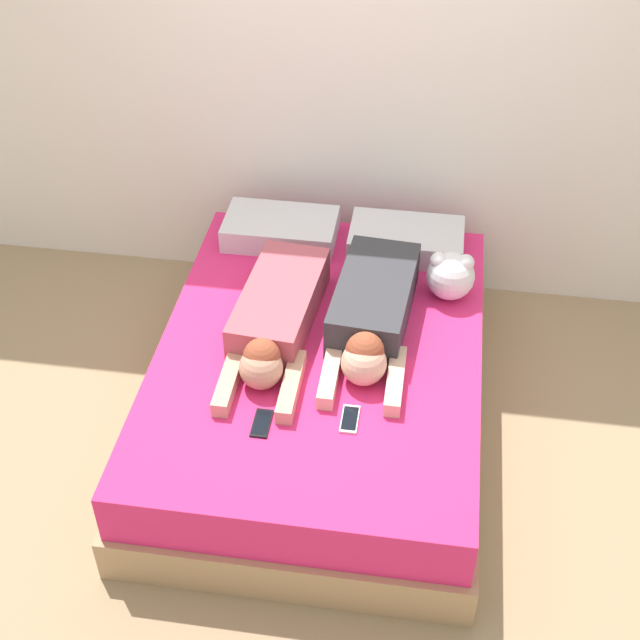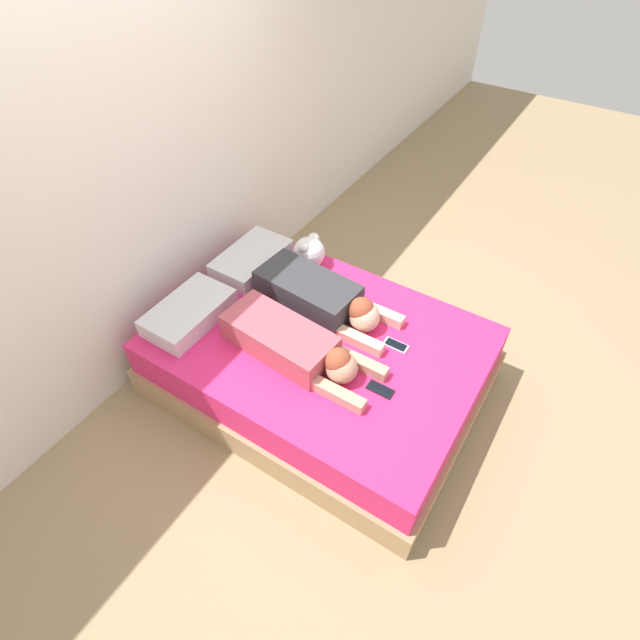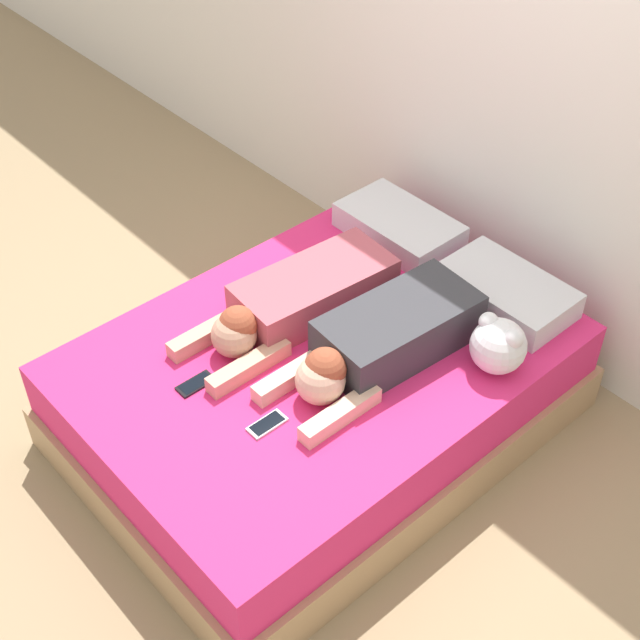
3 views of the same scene
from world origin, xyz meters
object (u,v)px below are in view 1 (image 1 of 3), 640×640
bed (320,383)px  person_left (275,320)px  cell_phone_right (350,419)px  plush_toy (451,275)px  cell_phone_left (262,423)px  pillow_head_left (281,229)px  person_right (372,315)px  pillow_head_right (406,240)px

bed → person_left: 0.40m
cell_phone_right → plush_toy: (0.37, 0.89, 0.12)m
bed → cell_phone_left: 0.59m
cell_phone_left → cell_phone_right: same height
bed → cell_phone_right: cell_phone_right is taller
person_left → bed: bearing=-10.8°
pillow_head_left → cell_phone_left: bearing=-83.0°
person_right → plush_toy: (0.34, 0.33, 0.02)m
cell_phone_left → person_left: bearing=94.7°
person_left → plush_toy: size_ratio=4.25×
person_left → cell_phone_right: person_left is taller
person_right → plush_toy: size_ratio=4.08×
bed → pillow_head_right: pillow_head_right is taller
bed → cell_phone_right: (0.19, -0.44, 0.25)m
bed → person_right: size_ratio=2.08×
pillow_head_left → person_right: size_ratio=0.59×
bed → cell_phone_left: size_ratio=13.21×
plush_toy → pillow_head_left: bearing=158.8°
bed → cell_phone_left: bearing=-107.7°
person_right → cell_phone_right: 0.57m
bed → pillow_head_right: 0.91m
pillow_head_right → plush_toy: plush_toy is taller
pillow_head_right → person_left: bearing=-125.4°
person_right → cell_phone_left: size_ratio=6.34×
person_left → plush_toy: (0.77, 0.41, 0.03)m
person_right → plush_toy: bearing=43.6°
cell_phone_left → pillow_head_left: bearing=97.0°
pillow_head_left → person_right: 0.86m
person_right → cell_phone_right: bearing=-92.8°
bed → plush_toy: size_ratio=8.50×
person_right → cell_phone_left: 0.75m
pillow_head_left → plush_toy: 0.95m
person_left → cell_phone_right: bearing=-50.0°
pillow_head_left → person_right: person_right is taller
pillow_head_left → pillow_head_right: (0.65, 0.00, 0.00)m
person_right → cell_phone_right: size_ratio=6.34×
pillow_head_right → person_right: bearing=-99.2°
bed → cell_phone_right: bearing=-66.5°
person_right → plush_toy: plush_toy is taller
bed → person_left: (-0.21, 0.04, 0.33)m
pillow_head_left → person_right: bearing=-50.9°
person_right → cell_phone_left: person_right is taller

